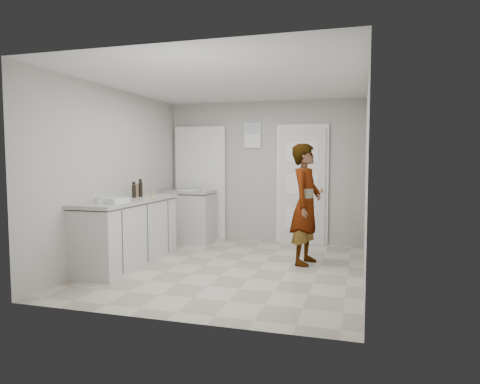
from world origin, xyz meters
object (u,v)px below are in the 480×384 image
(oil_cruet_b, at_px, (141,188))
(baking_dish, at_px, (112,200))
(person, at_px, (306,204))
(cake_mix_box, at_px, (139,190))
(egg_bowl, at_px, (101,201))
(spice_jar, at_px, (152,194))
(oil_cruet_a, at_px, (134,190))

(oil_cruet_b, height_order, baking_dish, oil_cruet_b)
(person, relative_size, cake_mix_box, 9.44)
(cake_mix_box, bearing_deg, egg_bowl, -105.53)
(person, relative_size, baking_dish, 4.04)
(egg_bowl, bearing_deg, person, 27.82)
(person, bearing_deg, spice_jar, 106.25)
(oil_cruet_b, relative_size, baking_dish, 0.64)
(person, height_order, egg_bowl, person)
(oil_cruet_b, xyz_separation_m, baking_dish, (0.04, -0.81, -0.10))
(baking_dish, height_order, egg_bowl, baking_dish)
(oil_cruet_a, relative_size, egg_bowl, 1.66)
(spice_jar, distance_m, baking_dish, 0.99)
(oil_cruet_b, bearing_deg, baking_dish, -87.16)
(oil_cruet_a, xyz_separation_m, baking_dish, (0.08, -0.69, -0.08))
(cake_mix_box, bearing_deg, spice_jar, -14.80)
(baking_dish, bearing_deg, spice_jar, 86.85)
(cake_mix_box, height_order, egg_bowl, cake_mix_box)
(cake_mix_box, relative_size, spice_jar, 2.51)
(cake_mix_box, bearing_deg, oil_cruet_b, -72.89)
(egg_bowl, bearing_deg, oil_cruet_a, 88.21)
(person, relative_size, oil_cruet_a, 7.18)
(cake_mix_box, bearing_deg, oil_cruet_a, -93.00)
(person, height_order, oil_cruet_b, person)
(oil_cruet_a, xyz_separation_m, oil_cruet_b, (0.04, 0.12, 0.02))
(oil_cruet_a, bearing_deg, person, 11.98)
(person, bearing_deg, baking_dish, 128.23)
(baking_dish, bearing_deg, oil_cruet_a, 96.78)
(person, height_order, spice_jar, person)
(cake_mix_box, relative_size, oil_cruet_b, 0.67)
(oil_cruet_a, height_order, baking_dish, oil_cruet_a)
(oil_cruet_a, height_order, egg_bowl, oil_cruet_a)
(person, xyz_separation_m, oil_cruet_b, (-2.37, -0.39, 0.21))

